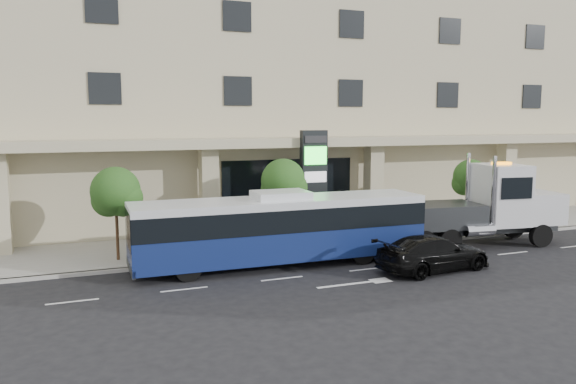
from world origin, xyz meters
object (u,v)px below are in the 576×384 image
Objects in this scene: city_bus at (281,228)px; tow_truck at (484,208)px; black_sedan at (433,253)px; signage_pylon at (314,183)px.

city_bus is 11.13m from tow_truck.
city_bus is 6.69m from black_sedan.
tow_truck is at bearing 0.88° from city_bus.
black_sedan is 0.92× the size of signage_pylon.
city_bus is 2.49× the size of black_sedan.
signage_pylon is at bearing 8.81° from black_sedan.
tow_truck reaches higher than black_sedan.
tow_truck reaches higher than city_bus.
signage_pylon is at bearing 156.09° from tow_truck.
signage_pylon reaches higher than black_sedan.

